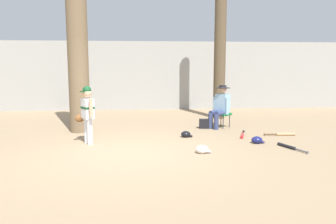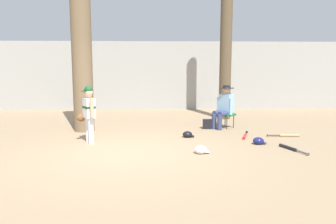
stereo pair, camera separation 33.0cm
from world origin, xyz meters
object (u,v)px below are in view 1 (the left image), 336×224
at_px(folding_stool, 222,115).
at_px(seated_spectator, 220,105).
at_px(tree_near_player, 77,29).
at_px(young_ballplayer, 87,111).
at_px(batting_helmet_navy, 257,140).
at_px(bat_red_barrel, 242,135).
at_px(handbag_beside_stool, 205,124).
at_px(bat_wood_tan, 283,134).
at_px(batting_helmet_black, 186,134).
at_px(tree_behind_spectator, 220,40).
at_px(batting_helmet_white, 202,149).
at_px(bat_black_composite, 289,147).

xyz_separation_m(folding_stool, seated_spectator, (-0.08, -0.06, 0.28)).
relative_size(tree_near_player, young_ballplayer, 4.65).
bearing_deg(batting_helmet_navy, folding_stool, 98.49).
bearing_deg(seated_spectator, bat_red_barrel, -77.19).
distance_m(handbag_beside_stool, bat_wood_tan, 2.10).
bearing_deg(seated_spectator, batting_helmet_black, -134.86).
height_order(bat_wood_tan, batting_helmet_navy, batting_helmet_navy).
height_order(folding_stool, batting_helmet_black, folding_stool).
bearing_deg(handbag_beside_stool, folding_stool, 13.37).
xyz_separation_m(tree_behind_spectator, folding_stool, (-0.30, -1.62, -2.18)).
bearing_deg(batting_helmet_navy, batting_helmet_white, -152.81).
xyz_separation_m(folding_stool, handbag_beside_stool, (-0.51, -0.12, -0.23)).
bearing_deg(folding_stool, tree_behind_spectator, 79.56).
bearing_deg(batting_helmet_black, tree_near_player, 160.41).
bearing_deg(bat_red_barrel, seated_spectator, 102.81).
bearing_deg(bat_wood_tan, tree_near_player, 168.96).
distance_m(young_ballplayer, bat_red_barrel, 3.80).
relative_size(tree_behind_spectator, batting_helmet_black, 20.11).
bearing_deg(seated_spectator, folding_stool, 39.13).
distance_m(tree_near_player, seated_spectator, 4.35).
bearing_deg(handbag_beside_stool, tree_behind_spectator, 65.22).
height_order(bat_red_barrel, batting_helmet_white, batting_helmet_white).
height_order(tree_near_player, young_ballplayer, tree_near_player).
xyz_separation_m(handbag_beside_stool, batting_helmet_black, (-0.71, -1.09, -0.06)).
height_order(seated_spectator, bat_red_barrel, seated_spectator).
height_order(tree_behind_spectator, batting_helmet_navy, tree_behind_spectator).
xyz_separation_m(folding_stool, batting_helmet_white, (-1.11, -2.72, -0.29)).
bearing_deg(batting_helmet_navy, young_ballplayer, 175.14).
relative_size(handbag_beside_stool, bat_black_composite, 0.42).
bearing_deg(folding_stool, handbag_beside_stool, -166.63).
height_order(young_ballplayer, batting_helmet_navy, young_ballplayer).
height_order(young_ballplayer, handbag_beside_stool, young_ballplayer).
bearing_deg(batting_helmet_black, seated_spectator, 45.14).
xyz_separation_m(bat_red_barrel, batting_helmet_black, (-1.41, 0.05, 0.04)).
relative_size(young_ballplayer, batting_helmet_black, 4.65).
xyz_separation_m(bat_black_composite, batting_helmet_navy, (-0.51, 0.51, 0.04)).
height_order(tree_near_player, batting_helmet_white, tree_near_player).
distance_m(tree_near_player, batting_helmet_navy, 5.25).
bearing_deg(bat_black_composite, folding_stool, 107.89).
relative_size(tree_near_player, batting_helmet_navy, 20.55).
height_order(folding_stool, bat_red_barrel, folding_stool).
bearing_deg(handbag_beside_stool, bat_red_barrel, -58.41).
height_order(tree_near_player, bat_wood_tan, tree_near_player).
height_order(handbag_beside_stool, batting_helmet_white, handbag_beside_stool).
xyz_separation_m(tree_behind_spectator, batting_helmet_white, (-1.40, -4.34, -2.47)).
height_order(seated_spectator, bat_black_composite, seated_spectator).
height_order(tree_behind_spectator, young_ballplayer, tree_behind_spectator).
bearing_deg(folding_stool, batting_helmet_white, -112.13).
relative_size(bat_black_composite, batting_helmet_white, 2.65).
bearing_deg(tree_near_player, batting_helmet_black, -19.59).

